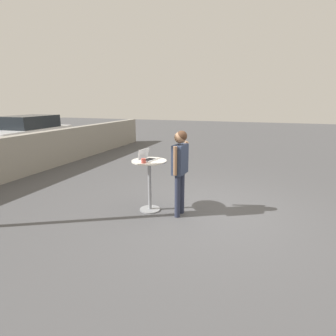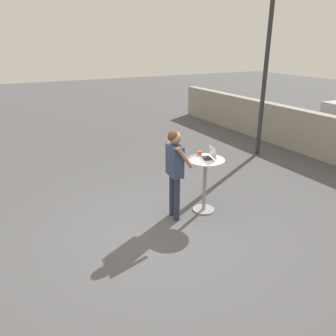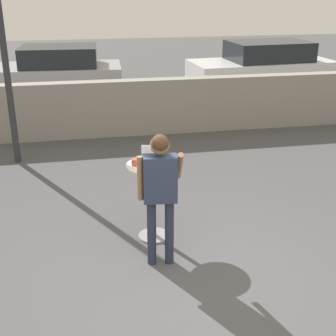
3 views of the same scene
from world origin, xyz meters
name	(u,v)px [view 1 (image 1 of 3)]	position (x,y,z in m)	size (l,w,h in m)	color
ground_plane	(207,213)	(0.00, 0.00, 0.00)	(50.00, 50.00, 0.00)	#4C4C4F
cafe_table	(149,177)	(-0.27, 1.16, 0.72)	(0.71, 0.71, 1.07)	gray
laptop	(147,158)	(-0.25, 1.22, 1.12)	(0.37, 0.32, 0.22)	silver
coffee_mug	(144,161)	(-0.50, 1.18, 1.11)	(0.12, 0.09, 0.09)	#C14C42
standing_person	(180,163)	(-0.29, 0.51, 1.08)	(0.56, 0.35, 1.69)	#282D42
parked_car_further_down	(28,132)	(4.56, 9.50, 0.79)	(4.53, 2.24, 1.55)	silver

